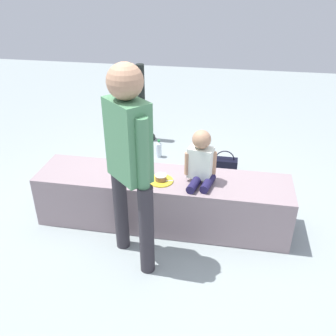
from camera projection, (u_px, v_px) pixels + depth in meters
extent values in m
plane|color=#919D9D|center=(163.00, 221.00, 3.61)|extent=(12.00, 12.00, 0.00)
cube|color=gray|center=(163.00, 200.00, 3.49)|extent=(2.32, 0.53, 0.49)
cylinder|color=#1E1A46|center=(195.00, 183.00, 3.20)|extent=(0.13, 0.26, 0.08)
cylinder|color=#1E1A46|center=(208.00, 183.00, 3.20)|extent=(0.13, 0.26, 0.08)
cube|color=white|center=(200.00, 163.00, 3.23)|extent=(0.23, 0.17, 0.28)
sphere|color=tan|center=(202.00, 139.00, 3.12)|extent=(0.16, 0.16, 0.16)
cylinder|color=tan|center=(187.00, 163.00, 3.23)|extent=(0.05, 0.05, 0.21)
cylinder|color=tan|center=(214.00, 163.00, 3.24)|extent=(0.05, 0.05, 0.21)
cylinder|color=#2E2A31|center=(146.00, 231.00, 2.86)|extent=(0.12, 0.12, 0.79)
cylinder|color=#2E2A31|center=(121.00, 209.00, 3.11)|extent=(0.12, 0.12, 0.79)
cube|color=#4D855B|center=(128.00, 140.00, 2.64)|extent=(0.38, 0.37, 0.60)
sphere|color=tan|center=(125.00, 81.00, 2.44)|extent=(0.25, 0.25, 0.25)
cylinder|color=#4D855B|center=(143.00, 156.00, 2.55)|extent=(0.09, 0.09, 0.57)
cylinder|color=#4D855B|center=(116.00, 139.00, 2.79)|extent=(0.09, 0.09, 0.57)
cylinder|color=yellow|center=(160.00, 181.00, 3.30)|extent=(0.22, 0.22, 0.01)
cylinder|color=#8A5F3B|center=(160.00, 178.00, 3.29)|extent=(0.10, 0.10, 0.04)
cylinder|color=silver|center=(160.00, 175.00, 3.28)|extent=(0.10, 0.10, 0.01)
cube|color=silver|center=(167.00, 181.00, 3.28)|extent=(0.11, 0.04, 0.00)
cube|color=#B259BF|center=(135.00, 160.00, 4.38)|extent=(0.18, 0.12, 0.32)
torus|color=white|center=(131.00, 147.00, 4.31)|extent=(0.07, 0.01, 0.07)
torus|color=white|center=(138.00, 148.00, 4.29)|extent=(0.07, 0.01, 0.07)
cylinder|color=black|center=(142.00, 137.00, 5.27)|extent=(0.36, 0.36, 0.04)
cylinder|color=black|center=(141.00, 102.00, 5.01)|extent=(0.11, 0.11, 1.01)
cylinder|color=silver|center=(159.00, 150.00, 4.75)|extent=(0.07, 0.07, 0.18)
cone|color=silver|center=(159.00, 143.00, 4.70)|extent=(0.06, 0.06, 0.03)
cylinder|color=#268C3F|center=(159.00, 141.00, 4.69)|extent=(0.03, 0.03, 0.02)
cylinder|color=red|center=(155.00, 180.00, 4.17)|extent=(0.08, 0.08, 0.12)
cube|color=white|center=(177.00, 187.00, 4.04)|extent=(0.32, 0.33, 0.13)
cube|color=black|center=(224.00, 166.00, 4.37)|extent=(0.30, 0.14, 0.19)
torus|color=black|center=(225.00, 159.00, 4.32)|extent=(0.22, 0.01, 0.22)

